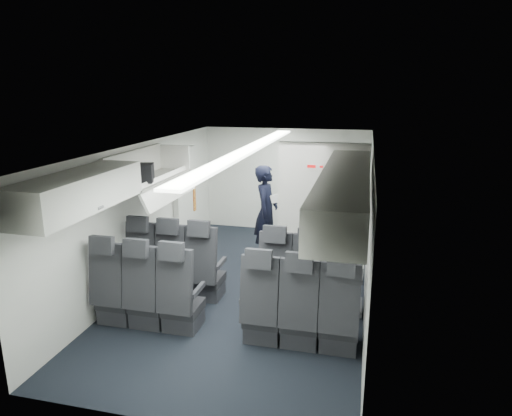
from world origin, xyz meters
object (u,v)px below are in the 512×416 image
at_px(galley_unit, 330,192).
at_px(carry_on_bag, 138,173).
at_px(flight_attendant, 266,212).
at_px(seat_row_mid, 220,305).
at_px(boarding_door, 186,197).
at_px(seat_row_front, 240,276).

distance_m(galley_unit, carry_on_bag, 4.22).
xyz_separation_m(flight_attendant, carry_on_bag, (-1.36, -1.98, 1.00)).
bearing_deg(galley_unit, seat_row_mid, -102.88).
xyz_separation_m(galley_unit, boarding_door, (-2.59, -1.17, 0.00)).
relative_size(seat_row_mid, flight_attendant, 2.00).
bearing_deg(flight_attendant, carry_on_bag, 148.27).
distance_m(galley_unit, boarding_door, 2.84).
bearing_deg(galley_unit, flight_attendant, -124.83).
bearing_deg(seat_row_front, flight_attendant, 91.09).
height_order(galley_unit, flight_attendant, galley_unit).
relative_size(seat_row_front, galley_unit, 1.75).
distance_m(flight_attendant, carry_on_bag, 2.60).
relative_size(seat_row_mid, carry_on_bag, 8.05).
bearing_deg(flight_attendant, seat_row_mid, -176.54).
xyz_separation_m(seat_row_front, galley_unit, (0.95, 3.25, 0.55)).
xyz_separation_m(galley_unit, flight_attendant, (-0.98, -1.42, -0.12)).
distance_m(seat_row_front, carry_on_bag, 2.00).
distance_m(boarding_door, carry_on_bag, 2.40).
height_order(galley_unit, boarding_door, galley_unit).
bearing_deg(boarding_door, galley_unit, 24.28).
bearing_deg(galley_unit, boarding_door, -155.72).
bearing_deg(seat_row_mid, carry_on_bag, 151.40).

